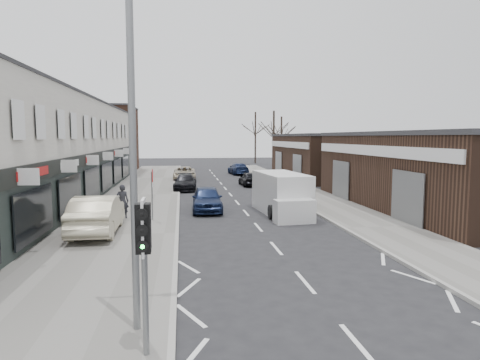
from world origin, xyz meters
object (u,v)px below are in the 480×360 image
object	(u,v)px
warning_sign	(153,180)
parked_car_right_a	(292,193)
parked_car_left_a	(207,199)
parked_car_left_c	(185,173)
sedan_on_pavement	(97,214)
parked_car_right_c	(238,169)
parked_car_right_b	(249,179)
parked_car_left_b	(185,182)
traffic_light	(144,240)
pedestrian	(122,201)
street_lamp	(140,126)
white_van	(282,195)

from	to	relation	value
warning_sign	parked_car_right_a	xyz separation A→B (m)	(8.66, 5.01, -1.46)
warning_sign	parked_car_left_a	world-z (taller)	warning_sign
parked_car_left_c	parked_car_right_a	xyz separation A→B (m)	(6.90, -16.72, 0.06)
sedan_on_pavement	parked_car_right_c	bearing A→B (deg)	-109.91
sedan_on_pavement	parked_car_right_b	size ratio (longest dim) A/B	1.37
parked_car_left_b	parked_car_left_a	bearing A→B (deg)	-80.69
parked_car_right_a	traffic_light	bearing A→B (deg)	67.42
pedestrian	parked_car_right_c	xyz separation A→B (m)	(9.71, 26.80, -0.34)
traffic_light	sedan_on_pavement	size ratio (longest dim) A/B	0.60
parked_car_left_c	parked_car_right_a	size ratio (longest dim) A/B	1.08
pedestrian	parked_car_left_c	size ratio (longest dim) A/B	0.37
parked_car_right_b	street_lamp	bearing A→B (deg)	73.94
sedan_on_pavement	parked_car_right_a	bearing A→B (deg)	-145.57
white_van	parked_car_left_b	bearing A→B (deg)	109.22
warning_sign	sedan_on_pavement	bearing A→B (deg)	-129.38
traffic_light	parked_car_left_b	world-z (taller)	traffic_light
parked_car_left_a	parked_car_right_c	world-z (taller)	parked_car_left_a
traffic_light	sedan_on_pavement	bearing A→B (deg)	105.07
warning_sign	parked_car_left_b	bearing A→B (deg)	82.49
parked_car_left_b	parked_car_right_b	world-z (taller)	parked_car_left_b
parked_car_right_a	parked_car_right_c	bearing A→B (deg)	-88.57
white_van	pedestrian	world-z (taller)	white_van
traffic_light	street_lamp	distance (m)	2.52
white_van	pedestrian	size ratio (longest dim) A/B	3.44
parked_car_left_a	parked_car_right_a	world-z (taller)	parked_car_right_a
warning_sign	parked_car_left_b	size ratio (longest dim) A/B	0.60
warning_sign	parked_car_right_a	size ratio (longest dim) A/B	0.60
traffic_light	parked_car_right_a	size ratio (longest dim) A/B	0.69
sedan_on_pavement	traffic_light	bearing A→B (deg)	104.06
parked_car_left_c	parked_car_right_a	world-z (taller)	parked_car_right_a
parked_car_right_a	parked_car_right_b	xyz separation A→B (m)	(-1.14, 10.67, -0.10)
parked_car_left_c	parked_car_right_a	bearing A→B (deg)	-66.55
warning_sign	parked_car_right_c	bearing A→B (deg)	73.60
white_van	sedan_on_pavement	size ratio (longest dim) A/B	1.19
parked_car_right_b	parked_car_right_c	world-z (taller)	parked_car_right_c
white_van	parked_car_right_b	xyz separation A→B (m)	(0.36, 14.20, -0.46)
traffic_light	parked_car_right_c	distance (m)	42.17
traffic_light	parked_car_left_a	distance (m)	17.16
pedestrian	parked_car_right_a	xyz separation A→B (m)	(10.29, 4.34, -0.27)
parked_car_left_b	parked_car_right_a	size ratio (longest dim) A/B	1.00
white_van	sedan_on_pavement	bearing A→B (deg)	-161.00
parked_car_right_a	sedan_on_pavement	bearing A→B (deg)	35.41
parked_car_left_b	parked_car_right_c	distance (m)	15.48
pedestrian	street_lamp	bearing A→B (deg)	95.74
street_lamp	traffic_light	bearing A→B (deg)	-84.12
parked_car_left_c	pedestrian	bearing A→B (deg)	-98.12
parked_car_left_c	parked_car_right_c	size ratio (longest dim) A/B	1.05
white_van	parked_car_left_a	bearing A→B (deg)	155.80
white_van	parked_car_left_a	distance (m)	4.46
pedestrian	parked_car_right_b	bearing A→B (deg)	-125.15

